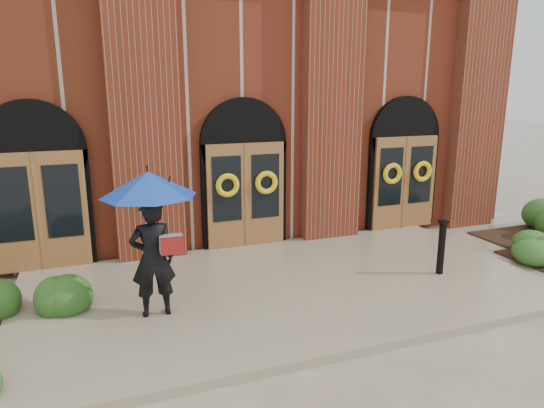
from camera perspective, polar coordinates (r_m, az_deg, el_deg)
name	(u,v)px	position (r m, az deg, el deg)	size (l,w,h in m)	color
ground	(289,294)	(9.61, 1.96, -10.49)	(90.00, 90.00, 0.00)	tan
landing	(286,287)	(9.71, 1.62, -9.74)	(10.00, 5.30, 0.15)	gray
church_building	(192,100)	(17.23, -9.41, 12.02)	(16.20, 12.53, 7.00)	#602114
man_with_umbrella	(150,216)	(8.11, -14.11, -1.42)	(1.58, 1.58, 2.47)	black
metal_post	(441,246)	(10.55, 19.31, -4.70)	(0.16, 0.16, 1.14)	black
hedge_wall_right	(542,219)	(15.07, 29.14, -1.59)	(3.28, 1.31, 0.84)	#28521D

